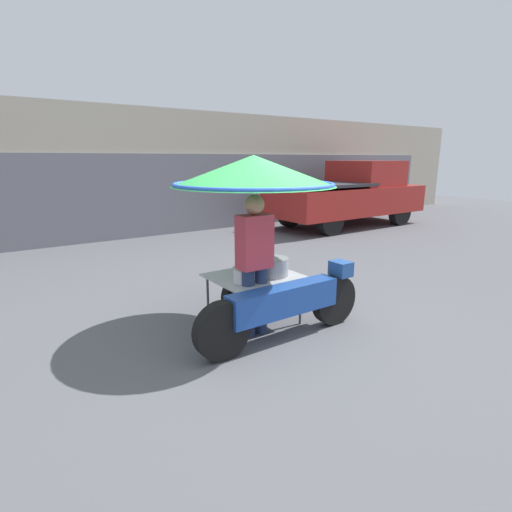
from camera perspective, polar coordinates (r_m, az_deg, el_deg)
ground_plane at (r=4.79m, az=3.40°, el=-10.71°), size 36.00×36.00×0.00m
shopfront_building at (r=11.36m, az=-21.48°, el=10.95°), size 28.00×2.06×3.23m
vendor_motorcycle_cart at (r=4.59m, az=0.22°, el=8.49°), size 2.18×1.89×2.02m
vendor_person at (r=4.42m, az=-0.20°, el=-0.41°), size 0.38×0.22×1.61m
pickup_truck at (r=12.32m, az=13.23°, el=8.55°), size 4.90×1.96×1.91m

